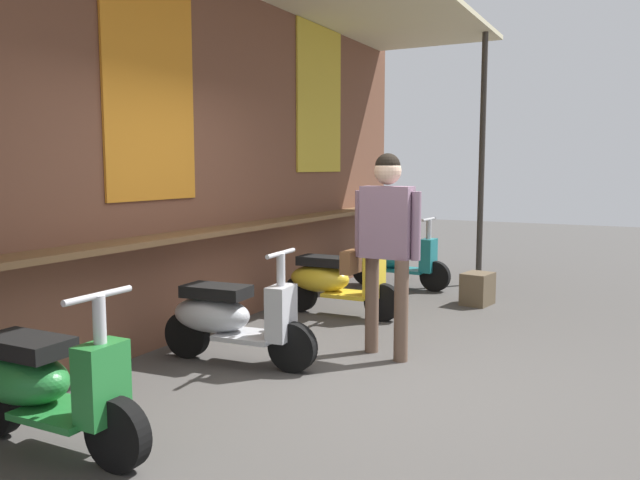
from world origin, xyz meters
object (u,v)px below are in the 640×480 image
scooter_silver (229,317)px  merchandise_crate (477,289)px  scooter_green (41,384)px  shopper_with_handbag (385,233)px  scooter_teal (394,259)px  scooter_yellow (333,281)px

scooter_silver → merchandise_crate: bearing=63.9°
scooter_green → merchandise_crate: size_ratio=3.68×
scooter_silver → shopper_with_handbag: bearing=31.7°
scooter_green → merchandise_crate: (5.07, -1.28, -0.20)m
scooter_green → scooter_teal: bearing=89.5°
scooter_teal → scooter_silver: bearing=-87.7°
merchandise_crate → scooter_green: bearing=165.9°
scooter_green → scooter_teal: 5.65m
scooter_silver → shopper_with_handbag: (0.78, -1.07, 0.69)m
scooter_silver → scooter_teal: (3.82, 0.00, 0.00)m
scooter_silver → scooter_teal: size_ratio=1.00×
scooter_green → scooter_teal: size_ratio=1.00×
scooter_yellow → shopper_with_handbag: 1.72m
scooter_green → scooter_silver: size_ratio=1.00×
scooter_yellow → scooter_silver: bearing=-91.1°
shopper_with_handbag → scooter_silver: bearing=-54.5°
scooter_yellow → scooter_teal: same height
scooter_teal → shopper_with_handbag: (-3.03, -1.07, 0.69)m
scooter_silver → scooter_teal: same height
scooter_yellow → shopper_with_handbag: bearing=-48.6°
scooter_yellow → scooter_teal: bearing=88.9°
scooter_yellow → shopper_with_handbag: (-1.17, -1.07, 0.69)m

